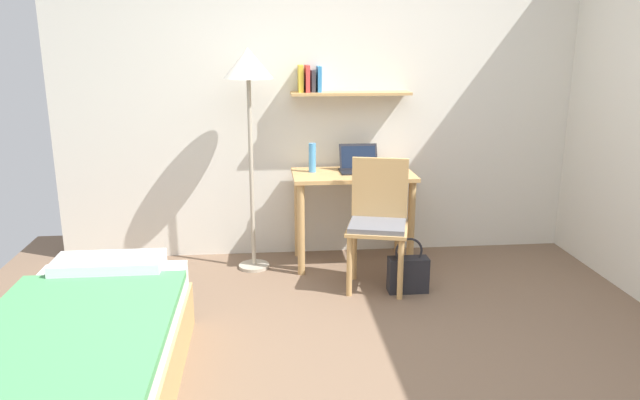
% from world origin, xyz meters
% --- Properties ---
extents(ground_plane, '(5.28, 5.28, 0.00)m').
position_xyz_m(ground_plane, '(0.00, 0.00, 0.00)').
color(ground_plane, brown).
extents(wall_back, '(4.40, 0.27, 2.60)m').
position_xyz_m(wall_back, '(-0.00, 2.02, 1.30)').
color(wall_back, silver).
rests_on(wall_back, ground_plane).
extents(bed, '(0.89, 2.02, 0.54)m').
position_xyz_m(bed, '(-1.45, -0.27, 0.24)').
color(bed, tan).
rests_on(bed, ground_plane).
extents(desk, '(0.94, 0.51, 0.74)m').
position_xyz_m(desk, '(0.14, 1.70, 0.59)').
color(desk, tan).
rests_on(desk, ground_plane).
extents(desk_chair, '(0.51, 0.48, 0.93)m').
position_xyz_m(desk_chair, '(0.25, 1.22, 0.51)').
color(desk_chair, tan).
rests_on(desk_chair, ground_plane).
extents(standing_lamp, '(0.36, 0.36, 1.69)m').
position_xyz_m(standing_lamp, '(-0.65, 1.67, 1.48)').
color(standing_lamp, '#B2A893').
rests_on(standing_lamp, ground_plane).
extents(laptop, '(0.31, 0.23, 0.21)m').
position_xyz_m(laptop, '(0.20, 1.76, 0.80)').
color(laptop, black).
rests_on(laptop, desk).
extents(water_bottle, '(0.06, 0.06, 0.23)m').
position_xyz_m(water_bottle, '(-0.17, 1.77, 0.86)').
color(water_bottle, '#4C99DB').
rests_on(water_bottle, desk).
extents(book_stack, '(0.16, 0.24, 0.08)m').
position_xyz_m(book_stack, '(0.42, 1.76, 0.79)').
color(book_stack, '#D13D38').
rests_on(book_stack, desk).
extents(handbag, '(0.28, 0.12, 0.40)m').
position_xyz_m(handbag, '(0.45, 1.09, 0.14)').
color(handbag, '#232328').
rests_on(handbag, ground_plane).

